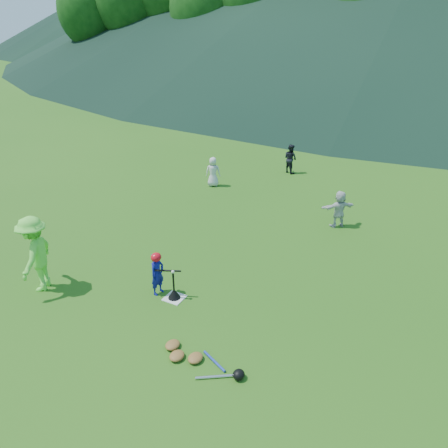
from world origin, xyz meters
The scene contains 12 objects.
ground centered at (0.00, 0.00, 0.00)m, with size 120.00×120.00×0.00m, color #265C15.
home_plate centered at (0.00, 0.00, 0.01)m, with size 0.45×0.45×0.02m, color silver.
baseball centered at (0.00, 0.00, 0.74)m, with size 0.08×0.08×0.08m, color white.
batter_child centered at (-0.46, 0.01, 0.54)m, with size 0.39×0.26×1.07m, color navy.
adult_coach centered at (-3.12, -1.16, 0.95)m, with size 1.23×0.71×1.91m, color #6BE944.
fielder_a centered at (-2.90, 7.02, 0.58)m, with size 0.56×0.37×1.15m, color silver.
fielder_b centered at (-0.81, 9.95, 0.61)m, with size 0.59×0.46×1.22m, color black.
fielder_d centered at (2.37, 5.72, 0.60)m, with size 1.10×0.35×1.19m, color silver.
batting_tee centered at (0.00, 0.00, 0.13)m, with size 0.30×0.30×0.68m.
batter_gear centered at (-0.44, 0.01, 0.97)m, with size 0.72×0.29×0.43m.
equipment_pile centered at (1.52, -1.54, 0.07)m, with size 1.80×0.74×0.19m.
outfield_fence centered at (0.00, 28.00, 0.70)m, with size 70.07×0.08×1.33m.
Camera 1 is at (5.08, -7.00, 6.08)m, focal length 35.00 mm.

